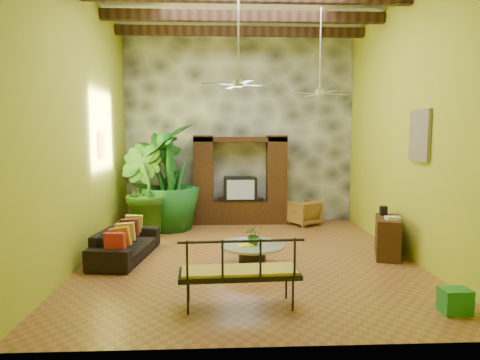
{
  "coord_description": "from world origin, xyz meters",
  "views": [
    {
      "loc": [
        -0.53,
        -7.93,
        2.3
      ],
      "look_at": [
        -0.14,
        0.2,
        1.45
      ],
      "focal_mm": 32.0,
      "sensor_mm": 36.0,
      "label": 1
    }
  ],
  "objects": [
    {
      "name": "ground",
      "position": [
        0.0,
        0.0,
        0.0
      ],
      "size": [
        7.0,
        7.0,
        0.0
      ],
      "primitive_type": "plane",
      "color": "brown",
      "rests_on": "ground"
    },
    {
      "name": "back_wall",
      "position": [
        0.0,
        3.5,
        2.5
      ],
      "size": [
        6.0,
        0.02,
        5.0
      ],
      "primitive_type": "cube",
      "color": "gold",
      "rests_on": "ground"
    },
    {
      "name": "left_wall",
      "position": [
        -3.0,
        0.0,
        2.5
      ],
      "size": [
        0.02,
        7.0,
        5.0
      ],
      "primitive_type": "cube",
      "color": "gold",
      "rests_on": "ground"
    },
    {
      "name": "right_wall",
      "position": [
        3.0,
        0.0,
        2.5
      ],
      "size": [
        0.02,
        7.0,
        5.0
      ],
      "primitive_type": "cube",
      "color": "gold",
      "rests_on": "ground"
    },
    {
      "name": "stone_accent_wall",
      "position": [
        0.0,
        3.44,
        2.5
      ],
      "size": [
        5.98,
        0.1,
        4.98
      ],
      "primitive_type": "cube",
      "color": "#3B3F43",
      "rests_on": "ground"
    },
    {
      "name": "entertainment_center",
      "position": [
        0.0,
        3.14,
        0.97
      ],
      "size": [
        2.4,
        0.55,
        2.3
      ],
      "color": "black",
      "rests_on": "ground"
    },
    {
      "name": "ceiling_fan_front",
      "position": [
        -0.2,
        -0.4,
        3.4
      ],
      "size": [
        1.28,
        1.28,
        1.86
      ],
      "color": "silver",
      "rests_on": "ceiling"
    },
    {
      "name": "ceiling_fan_back",
      "position": [
        1.6,
        1.2,
        3.4
      ],
      "size": [
        1.28,
        1.28,
        1.86
      ],
      "color": "silver",
      "rests_on": "ceiling"
    },
    {
      "name": "wall_art_mask",
      "position": [
        -2.96,
        1.0,
        2.1
      ],
      "size": [
        0.06,
        0.32,
        0.55
      ],
      "primitive_type": "cube",
      "color": "#C08916",
      "rests_on": "left_wall"
    },
    {
      "name": "wall_art_painting",
      "position": [
        2.96,
        -0.6,
        2.3
      ],
      "size": [
        0.06,
        0.7,
        0.9
      ],
      "primitive_type": "cube",
      "color": "#2A5D9D",
      "rests_on": "right_wall"
    },
    {
      "name": "sofa",
      "position": [
        -2.3,
        0.0,
        0.29
      ],
      "size": [
        1.03,
        2.06,
        0.58
      ],
      "primitive_type": "imported",
      "rotation": [
        0.0,
        0.0,
        1.44
      ],
      "color": "black",
      "rests_on": "ground"
    },
    {
      "name": "wicker_armchair",
      "position": [
        1.63,
        2.83,
        0.32
      ],
      "size": [
        0.94,
        0.94,
        0.63
      ],
      "primitive_type": "imported",
      "rotation": [
        0.0,
        0.0,
        3.66
      ],
      "color": "brown",
      "rests_on": "ground"
    },
    {
      "name": "tall_plant_a",
      "position": [
        -2.02,
        2.75,
        1.19
      ],
      "size": [
        1.51,
        1.35,
        2.38
      ],
      "primitive_type": "imported",
      "rotation": [
        0.0,
        0.0,
        0.51
      ],
      "color": "#195A17",
      "rests_on": "ground"
    },
    {
      "name": "tall_plant_b",
      "position": [
        -2.32,
        2.0,
        1.05
      ],
      "size": [
        1.49,
        1.46,
        2.1
      ],
      "primitive_type": "imported",
      "rotation": [
        0.0,
        0.0,
        2.45
      ],
      "color": "#2B651A",
      "rests_on": "ground"
    },
    {
      "name": "tall_plant_c",
      "position": [
        -1.75,
        2.43,
        1.29
      ],
      "size": [
        1.6,
        1.6,
        2.58
      ],
      "primitive_type": "imported",
      "rotation": [
        0.0,
        0.0,
        4.83
      ],
      "color": "#16561D",
      "rests_on": "ground"
    },
    {
      "name": "coffee_table",
      "position": [
        0.03,
        -0.62,
        0.26
      ],
      "size": [
        1.13,
        1.13,
        0.4
      ],
      "rotation": [
        0.0,
        0.0,
        0.33
      ],
      "color": "black",
      "rests_on": "ground"
    },
    {
      "name": "centerpiece_plant",
      "position": [
        0.07,
        -0.63,
        0.58
      ],
      "size": [
        0.36,
        0.32,
        0.35
      ],
      "primitive_type": "imported",
      "rotation": [
        0.0,
        0.0,
        0.16
      ],
      "color": "#26681B",
      "rests_on": "coffee_table"
    },
    {
      "name": "yellow_tray",
      "position": [
        -0.1,
        -0.73,
        0.41
      ],
      "size": [
        0.29,
        0.25,
        0.03
      ],
      "primitive_type": "cube",
      "rotation": [
        0.0,
        0.0,
        0.37
      ],
      "color": "gold",
      "rests_on": "coffee_table"
    },
    {
      "name": "iron_bench",
      "position": [
        -0.27,
        -2.44,
        0.53
      ],
      "size": [
        1.64,
        0.66,
        0.57
      ],
      "rotation": [
        0.0,
        0.0,
        0.05
      ],
      "color": "black",
      "rests_on": "ground"
    },
    {
      "name": "side_console",
      "position": [
        2.65,
        -0.13,
        0.38
      ],
      "size": [
        0.7,
        1.03,
        0.75
      ],
      "primitive_type": "cube",
      "rotation": [
        0.0,
        0.0,
        -0.32
      ],
      "color": "#3A1912",
      "rests_on": "ground"
    },
    {
      "name": "green_bin",
      "position": [
        2.52,
        -2.71,
        0.16
      ],
      "size": [
        0.37,
        0.28,
        0.32
      ],
      "primitive_type": "cube",
      "rotation": [
        0.0,
        0.0,
        0.02
      ],
      "color": "#217C40",
      "rests_on": "ground"
    }
  ]
}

